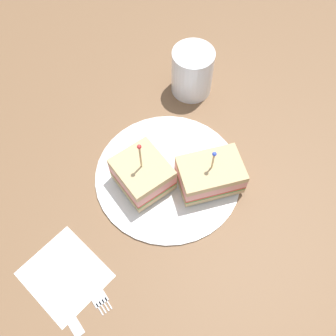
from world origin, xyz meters
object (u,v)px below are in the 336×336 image
object	(u,v)px
sandwich_half_back	(210,176)
knife	(62,304)
drink_glass	(194,74)
fork	(91,285)
plate	(168,175)
sandwich_half_front	(143,174)
napkin	(65,275)

from	to	relation	value
sandwich_half_back	knife	bearing A→B (deg)	53.90
drink_glass	fork	xyz separation A→B (cm)	(7.47, 41.51, -4.13)
plate	sandwich_half_front	bearing A→B (deg)	33.75
drink_glass	napkin	world-z (taller)	drink_glass
napkin	fork	xyz separation A→B (cm)	(-4.47, 0.60, 0.10)
sandwich_half_front	drink_glass	size ratio (longest dim) A/B	1.22
knife	drink_glass	bearing A→B (deg)	-103.51
drink_glass	knife	size ratio (longest dim) A/B	0.94
sandwich_half_back	sandwich_half_front	bearing A→B (deg)	11.35
sandwich_half_front	sandwich_half_back	size ratio (longest dim) A/B	0.94
drink_glass	knife	xyz separation A→B (cm)	(10.83, 45.06, -4.13)
sandwich_half_back	knife	size ratio (longest dim) A/B	1.23
sandwich_half_front	sandwich_half_back	bearing A→B (deg)	-168.65
fork	knife	bearing A→B (deg)	46.66
napkin	fork	size ratio (longest dim) A/B	1.15
plate	sandwich_half_back	size ratio (longest dim) A/B	2.05
drink_glass	fork	size ratio (longest dim) A/B	0.93
sandwich_half_front	fork	distance (cm)	19.10
plate	drink_glass	distance (cm)	20.88
sandwich_half_back	fork	distance (cm)	25.36
sandwich_half_front	knife	bearing A→B (deg)	73.01
drink_glass	napkin	distance (cm)	42.82
sandwich_half_front	napkin	size ratio (longest dim) A/B	0.99
sandwich_half_front	napkin	world-z (taller)	sandwich_half_front
napkin	drink_glass	bearing A→B (deg)	-106.29
knife	plate	bearing A→B (deg)	-113.13
sandwich_half_front	knife	size ratio (longest dim) A/B	1.15
napkin	knife	distance (cm)	4.31
drink_glass	napkin	bearing A→B (deg)	73.71
sandwich_half_back	knife	world-z (taller)	sandwich_half_back
napkin	knife	size ratio (longest dim) A/B	1.16
plate	napkin	distance (cm)	23.46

